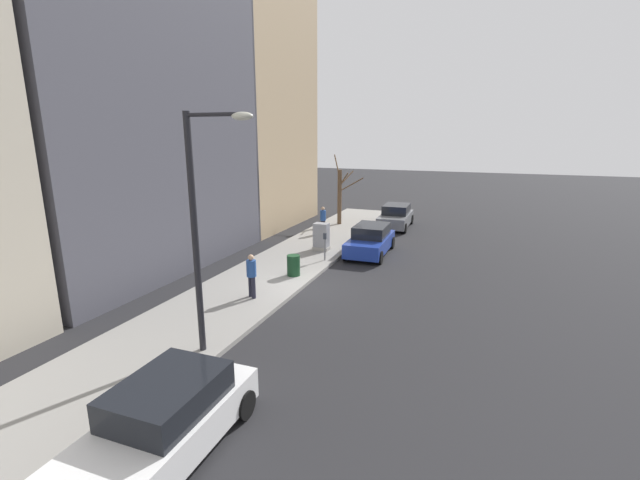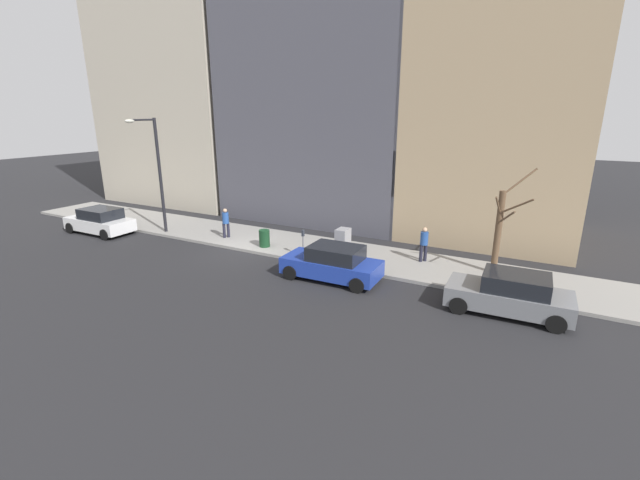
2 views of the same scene
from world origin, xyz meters
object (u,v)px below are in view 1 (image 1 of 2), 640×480
Objects in this scene: parked_car_white at (165,421)px; pedestrian_near_meter at (323,219)px; parked_car_blue at (370,240)px; parking_meter at (325,244)px; streetlamp at (202,216)px; bare_tree at (340,195)px; trash_bin at (293,265)px; utility_box at (321,237)px; office_tower_left at (226,45)px; parked_car_grey at (396,216)px; pedestrian_midblock at (251,273)px.

parked_car_white is 18.76m from pedestrian_near_meter.
parked_car_blue is 3.14× the size of parking_meter.
bare_tree is (2.29, -18.05, -1.87)m from streetlamp.
streetlamp is 7.22× the size of trash_bin.
utility_box is 3.84m from pedestrian_near_meter.
bare_tree is 0.20× the size of office_tower_left.
pedestrian_near_meter reaches higher than trash_bin.
utility_box reaches higher than parked_car_white.
office_tower_left is at bearing -61.67° from parked_car_white.
parked_car_grey is 1.01× the size of parked_car_white.
pedestrian_near_meter is at bearing 89.73° from bare_tree.
trash_bin is 8.16m from pedestrian_near_meter.
trash_bin is at bearing 66.25° from parked_car_blue.
parked_car_white is at bearing 97.17° from parking_meter.
bare_tree is 12.23m from office_tower_left.
pedestrian_near_meter is (3.65, 4.12, 0.35)m from parked_car_grey.
streetlamp is 18.29m from bare_tree.
parked_car_grey is 15.15m from pedestrian_midblock.
streetlamp is (-1.02, 11.25, 3.17)m from utility_box.
parked_car_blue and parked_car_white have the same top height.
pedestrian_near_meter is at bearing 46.65° from parked_car_grey.
trash_bin is at bearing 133.05° from office_tower_left.
parked_car_white is 0.65× the size of streetlamp.
parked_car_grey reaches higher than trash_bin.
streetlamp reaches higher than bare_tree.
office_tower_left is (11.26, -20.23, 10.97)m from parked_car_white.
pedestrian_near_meter is (2.30, -14.86, -2.93)m from streetlamp.
pedestrian_midblock is 18.75m from office_tower_left.
pedestrian_midblock reaches higher than parking_meter.
bare_tree is at bearing -81.48° from trash_bin.
pedestrian_midblock is (2.33, 14.97, 0.35)m from parked_car_grey.
trash_bin is 0.54× the size of pedestrian_near_meter.
parking_meter is 5.75m from pedestrian_near_meter.
parked_car_white is at bearing 99.57° from utility_box.
parked_car_white is at bearing 141.67° from pedestrian_near_meter.
streetlamp reaches higher than parked_car_white.
parking_meter is (1.64, -13.04, 0.24)m from parked_car_white.
parked_car_white is (-0.13, 22.49, 0.00)m from parked_car_grey.
trash_bin is (0.62, -6.89, -3.42)m from streetlamp.
streetlamp reaches higher than parked_car_grey.
parked_car_grey is 0.65× the size of streetlamp.
parked_car_blue is (-0.11, 7.03, 0.00)m from parked_car_grey.
office_tower_left is (8.80, -12.70, 10.62)m from pedestrian_midblock.
bare_tree reaches higher than pedestrian_midblock.
pedestrian_near_meter is (1.29, -3.61, 0.24)m from utility_box.
parked_car_grey is 22.49m from parked_car_white.
pedestrian_midblock is (-1.32, 10.85, 0.00)m from pedestrian_near_meter.
parked_car_blue is 2.56× the size of pedestrian_near_meter.
parked_car_grey is 4.00m from bare_tree.
parking_meter is 0.81× the size of pedestrian_midblock.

